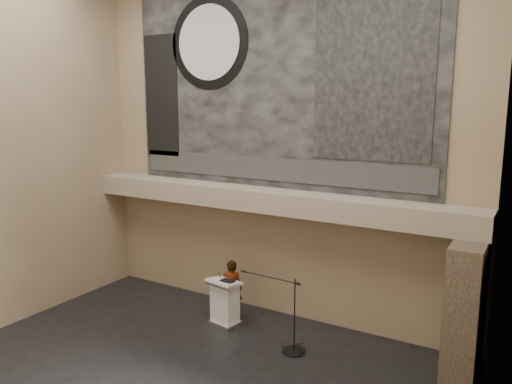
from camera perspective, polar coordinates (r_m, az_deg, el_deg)
The scene contains 17 objects.
wall_back at distance 12.06m, azimuth 1.95°, elevation 5.50°, with size 10.00×0.02×8.50m, color #8A7058.
wall_right at distance 6.66m, azimuth 23.62°, elevation 0.69°, with size 0.02×8.00×8.50m, color #8A7058.
soffit at distance 11.89m, azimuth 0.98°, elevation -0.89°, with size 10.00×0.80×0.50m, color gray.
sprinkler_left at distance 12.76m, azimuth -5.39°, elevation -1.44°, with size 0.04×0.04×0.06m, color #B2893D.
sprinkler_right at distance 11.11m, azimuth 9.40°, elevation -3.31°, with size 0.04×0.04×0.06m, color #B2893D.
banner at distance 12.00m, azimuth 1.92°, elevation 12.41°, with size 8.00×0.05×5.00m, color black.
banner_text_strip at distance 12.06m, azimuth 1.77°, elevation 2.64°, with size 7.76×0.02×0.55m, color #2E2E2E.
banner_clock_rim at distance 13.00m, azimuth -5.42°, elevation 16.63°, with size 2.30×2.30×0.02m, color black.
banner_clock_face at distance 12.98m, azimuth -5.47°, elevation 16.64°, with size 1.84×1.84×0.02m, color silver.
banner_building_print at distance 11.01m, azimuth 13.12°, elevation 12.86°, with size 2.60×0.02×3.60m, color black.
banner_brick_print at distance 13.92m, azimuth -10.76°, elevation 10.72°, with size 1.10×0.02×3.20m, color black.
stone_pier at distance 10.51m, azimuth 22.78°, elevation -12.39°, with size 0.60×1.40×2.70m, color #423528.
lectern at distance 12.18m, azimuth -3.58°, elevation -12.45°, with size 0.84×0.66×1.14m.
binder at distance 11.88m, azimuth -3.28°, elevation -10.11°, with size 0.31×0.25×0.04m, color black.
papers at distance 11.98m, azimuth -4.01°, elevation -10.01°, with size 0.20×0.27×0.01m, color white.
speaker_person at distance 12.49m, azimuth -2.80°, elevation -10.97°, with size 0.53×0.35×1.45m, color silver.
mic_stand at distance 11.11m, azimuth 4.13°, elevation -16.49°, with size 1.62×0.52×1.62m.
Camera 1 is at (5.77, -6.54, 5.27)m, focal length 35.00 mm.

